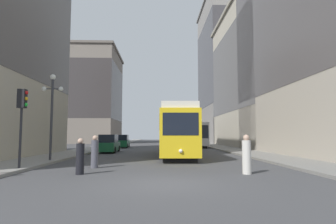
{
  "coord_description": "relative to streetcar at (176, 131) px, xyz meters",
  "views": [
    {
      "loc": [
        -0.24,
        -10.16,
        1.76
      ],
      "look_at": [
        0.38,
        8.22,
        3.3
      ],
      "focal_mm": 29.61,
      "sensor_mm": 36.0,
      "label": 1
    }
  ],
  "objects": [
    {
      "name": "parked_car_left_mid",
      "position": [
        -6.65,
        4.44,
        -1.26
      ],
      "size": [
        1.93,
        4.91,
        1.82
      ],
      "rotation": [
        0.0,
        0.0,
        0.01
      ],
      "color": "black",
      "rests_on": "ground"
    },
    {
      "name": "building_right_corner",
      "position": [
        13.97,
        0.54,
        10.01
      ],
      "size": [
        11.04,
        21.0,
        23.53
      ],
      "color": "#A89E8E",
      "rests_on": "ground"
    },
    {
      "name": "sidewalk_left",
      "position": [
        -9.61,
        25.84,
        -2.03
      ],
      "size": [
        3.32,
        120.0,
        0.15
      ],
      "primitive_type": "cube",
      "color": "gray",
      "rests_on": "ground"
    },
    {
      "name": "sidewalk_right",
      "position": [
        7.09,
        25.84,
        -2.03
      ],
      "size": [
        3.32,
        120.0,
        0.15
      ],
      "primitive_type": "cube",
      "color": "gray",
      "rests_on": "ground"
    },
    {
      "name": "pedestrian_crossing_near",
      "position": [
        -5.03,
        -11.62,
        -1.35
      ],
      "size": [
        0.36,
        0.36,
        1.62
      ],
      "rotation": [
        0.0,
        0.0,
        1.8
      ],
      "color": "black",
      "rests_on": "ground"
    },
    {
      "name": "pedestrian_on_sidewalk",
      "position": [
        2.5,
        -11.75,
        -1.27
      ],
      "size": [
        0.4,
        0.4,
        1.78
      ],
      "rotation": [
        0.0,
        0.0,
        0.97
      ],
      "color": "beige",
      "rests_on": "ground"
    },
    {
      "name": "building_right_midblock",
      "position": [
        15.57,
        36.51,
        14.35
      ],
      "size": [
        14.25,
        20.62,
        31.89
      ],
      "color": "gray",
      "rests_on": "ground"
    },
    {
      "name": "streetcar",
      "position": [
        0.0,
        0.0,
        0.0
      ],
      "size": [
        2.94,
        15.06,
        3.89
      ],
      "rotation": [
        0.0,
        0.0,
        -0.02
      ],
      "color": "black",
      "rests_on": "ground"
    },
    {
      "name": "parked_car_left_near",
      "position": [
        -6.65,
        14.93,
        -1.26
      ],
      "size": [
        1.94,
        4.34,
        1.82
      ],
      "rotation": [
        0.0,
        0.0,
        0.02
      ],
      "color": "black",
      "rests_on": "ground"
    },
    {
      "name": "pedestrian_crossing_far",
      "position": [
        -4.94,
        -9.18,
        -1.29
      ],
      "size": [
        0.39,
        0.39,
        1.74
      ],
      "rotation": [
        0.0,
        0.0,
        0.54
      ],
      "color": "#4C4C56",
      "rests_on": "ground"
    },
    {
      "name": "building_right_far",
      "position": [
        14.81,
        15.74,
        8.65
      ],
      "size": [
        12.72,
        23.02,
        20.91
      ],
      "color": "#B2A893",
      "rests_on": "ground"
    },
    {
      "name": "transit_bus",
      "position": [
        3.56,
        17.53,
        -0.15
      ],
      "size": [
        3.01,
        12.46,
        3.45
      ],
      "rotation": [
        0.0,
        0.0,
        0.04
      ],
      "color": "black",
      "rests_on": "ground"
    },
    {
      "name": "traffic_light_near_left",
      "position": [
        -8.34,
        -10.32,
        1.06
      ],
      "size": [
        0.47,
        0.36,
        3.91
      ],
      "color": "#232328",
      "rests_on": "sidewalk_left"
    },
    {
      "name": "building_left_corner",
      "position": [
        -18.77,
        40.74,
        8.89
      ],
      "size": [
        15.59,
        17.58,
        21.37
      ],
      "color": "slate",
      "rests_on": "ground"
    },
    {
      "name": "ground_plane",
      "position": [
        -1.26,
        -14.16,
        -2.1
      ],
      "size": [
        200.0,
        200.0,
        0.0
      ],
      "primitive_type": "plane",
      "color": "#424244"
    },
    {
      "name": "lamp_post_left_near",
      "position": [
        -8.55,
        -5.92,
        1.75
      ],
      "size": [
        1.41,
        0.36,
        5.65
      ],
      "color": "#333338",
      "rests_on": "sidewalk_left"
    }
  ]
}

